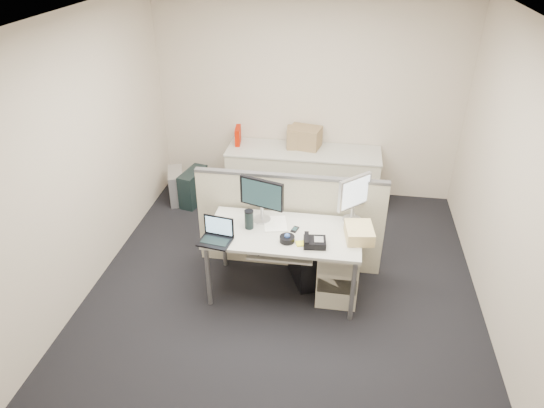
% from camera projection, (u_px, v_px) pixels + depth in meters
% --- Properties ---
extents(floor, '(4.00, 4.50, 0.01)m').
position_uv_depth(floor, '(283.00, 290.00, 5.10)').
color(floor, black).
rests_on(floor, ground).
extents(ceiling, '(4.00, 4.50, 0.01)m').
position_uv_depth(ceiling, '(287.00, 19.00, 3.73)').
color(ceiling, white).
rests_on(ceiling, ground).
extents(wall_back, '(4.00, 0.02, 2.70)m').
position_uv_depth(wall_back, '(308.00, 98.00, 6.33)').
color(wall_back, beige).
rests_on(wall_back, ground).
extents(wall_front, '(4.00, 0.02, 2.70)m').
position_uv_depth(wall_front, '(227.00, 372.00, 2.50)').
color(wall_front, beige).
rests_on(wall_front, ground).
extents(wall_left, '(0.02, 4.50, 2.70)m').
position_uv_depth(wall_left, '(80.00, 161.00, 4.68)').
color(wall_left, beige).
rests_on(wall_left, ground).
extents(wall_right, '(0.02, 4.50, 2.70)m').
position_uv_depth(wall_right, '(516.00, 192.00, 4.15)').
color(wall_right, beige).
rests_on(wall_right, ground).
extents(desk, '(1.50, 0.75, 0.73)m').
position_uv_depth(desk, '(284.00, 237.00, 4.76)').
color(desk, beige).
rests_on(desk, floor).
extents(keyboard_tray, '(0.62, 0.32, 0.02)m').
position_uv_depth(keyboard_tray, '(281.00, 252.00, 4.63)').
color(keyboard_tray, beige).
rests_on(keyboard_tray, desk).
extents(drawer_pedestal, '(0.40, 0.55, 0.65)m').
position_uv_depth(drawer_pedestal, '(338.00, 267.00, 4.90)').
color(drawer_pedestal, beige).
rests_on(drawer_pedestal, floor).
extents(cubicle_partition, '(2.00, 0.06, 1.10)m').
position_uv_depth(cubicle_partition, '(289.00, 223.00, 5.20)').
color(cubicle_partition, '#A9A58C').
rests_on(cubicle_partition, floor).
extents(back_counter, '(2.00, 0.60, 0.72)m').
position_uv_depth(back_counter, '(303.00, 176.00, 6.56)').
color(back_counter, beige).
rests_on(back_counter, floor).
extents(monitor_main, '(0.50, 0.31, 0.46)m').
position_uv_depth(monitor_main, '(262.00, 200.00, 4.79)').
color(monitor_main, black).
rests_on(monitor_main, desk).
extents(monitor_small, '(0.42, 0.42, 0.49)m').
position_uv_depth(monitor_small, '(354.00, 199.00, 4.79)').
color(monitor_small, '#B7B7BC').
rests_on(monitor_small, desk).
extents(laptop, '(0.33, 0.27, 0.22)m').
position_uv_depth(laptop, '(214.00, 233.00, 4.51)').
color(laptop, black).
rests_on(laptop, desk).
extents(trackball, '(0.18, 0.18, 0.06)m').
position_uv_depth(trackball, '(287.00, 239.00, 4.57)').
color(trackball, black).
rests_on(trackball, desk).
extents(desk_phone, '(0.22, 0.19, 0.07)m').
position_uv_depth(desk_phone, '(315.00, 242.00, 4.51)').
color(desk_phone, black).
rests_on(desk_phone, desk).
extents(paper_stack, '(0.28, 0.33, 0.01)m').
position_uv_depth(paper_stack, '(275.00, 224.00, 4.84)').
color(paper_stack, white).
rests_on(paper_stack, desk).
extents(sticky_pad, '(0.11, 0.11, 0.01)m').
position_uv_depth(sticky_pad, '(300.00, 244.00, 4.55)').
color(sticky_pad, '#FFFA2C').
rests_on(sticky_pad, desk).
extents(travel_mug, '(0.11, 0.11, 0.18)m').
position_uv_depth(travel_mug, '(249.00, 220.00, 4.74)').
color(travel_mug, black).
rests_on(travel_mug, desk).
extents(banana, '(0.16, 0.12, 0.04)m').
position_uv_depth(banana, '(311.00, 242.00, 4.55)').
color(banana, '#CB9112').
rests_on(banana, desk).
extents(cellphone, '(0.08, 0.11, 0.01)m').
position_uv_depth(cellphone, '(295.00, 229.00, 4.75)').
color(cellphone, black).
rests_on(cellphone, desk).
extents(manila_folders, '(0.30, 0.36, 0.12)m').
position_uv_depth(manila_folders, '(359.00, 233.00, 4.61)').
color(manila_folders, '#EFE39A').
rests_on(manila_folders, desk).
extents(keyboard, '(0.47, 0.31, 0.02)m').
position_uv_depth(keyboard, '(279.00, 247.00, 4.65)').
color(keyboard, black).
rests_on(keyboard, keyboard_tray).
extents(pc_tower_desk, '(0.36, 0.52, 0.45)m').
position_uv_depth(pc_tower_desk, '(303.00, 263.00, 5.13)').
color(pc_tower_desk, black).
rests_on(pc_tower_desk, floor).
extents(pc_tower_spare_dark, '(0.30, 0.53, 0.47)m').
position_uv_depth(pc_tower_spare_dark, '(194.00, 187.00, 6.56)').
color(pc_tower_spare_dark, black).
rests_on(pc_tower_spare_dark, floor).
extents(pc_tower_spare_silver, '(0.33, 0.50, 0.44)m').
position_uv_depth(pc_tower_spare_silver, '(176.00, 186.00, 6.62)').
color(pc_tower_spare_silver, '#B7B7BC').
rests_on(pc_tower_spare_silver, floor).
extents(cardboard_box_left, '(0.40, 0.32, 0.28)m').
position_uv_depth(cardboard_box_left, '(301.00, 138.00, 6.41)').
color(cardboard_box_left, '#957C4C').
rests_on(cardboard_box_left, back_counter).
extents(cardboard_box_right, '(0.46, 0.39, 0.29)m').
position_uv_depth(cardboard_box_right, '(305.00, 138.00, 6.40)').
color(cardboard_box_right, '#957C4C').
rests_on(cardboard_box_right, back_counter).
extents(red_binder, '(0.09, 0.27, 0.25)m').
position_uv_depth(red_binder, '(238.00, 136.00, 6.52)').
color(red_binder, '#B41600').
rests_on(red_binder, back_counter).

